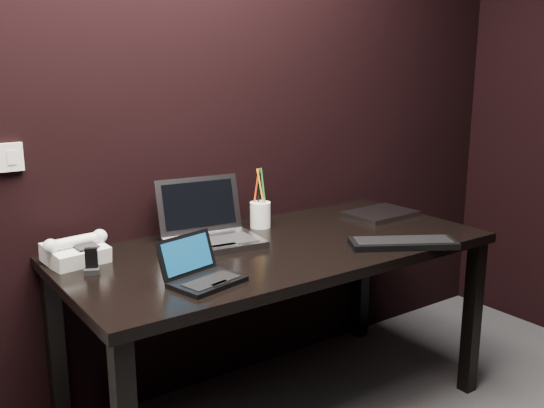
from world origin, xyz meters
TOP-DOWN VIEW (x-y plane):
  - wall_back at (0.00, 1.80)m, footprint 4.00×0.00m
  - wall_switch at (-0.62, 1.79)m, footprint 0.15×0.02m
  - desk at (0.30, 1.40)m, footprint 1.70×0.80m
  - netbook at (-0.16, 1.20)m, footprint 0.27×0.25m
  - silver_laptop at (0.09, 1.57)m, footprint 0.39×0.36m
  - ext_keyboard at (0.69, 1.10)m, footprint 0.43×0.33m
  - closed_laptop at (0.96, 1.50)m, footprint 0.32×0.24m
  - desk_phone at (-0.43, 1.64)m, footprint 0.24×0.20m
  - mobile_phone at (-0.42, 1.50)m, footprint 0.06×0.06m
  - pen_cup at (0.39, 1.66)m, footprint 0.10×0.10m

SIDE VIEW (x-z plane):
  - desk at x=0.30m, z-range 0.29..1.03m
  - closed_laptop at x=0.96m, z-range 0.74..0.76m
  - ext_keyboard at x=0.69m, z-range 0.74..0.77m
  - netbook at x=-0.16m, z-range 0.70..0.84m
  - mobile_phone at x=-0.42m, z-range 0.73..0.82m
  - desk_phone at x=-0.43m, z-range 0.72..0.84m
  - silver_laptop at x=0.09m, z-range 0.66..0.91m
  - pen_cup at x=0.39m, z-range 0.67..0.93m
  - wall_switch at x=-0.62m, z-range 1.07..1.17m
  - wall_back at x=0.00m, z-range -0.70..3.30m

